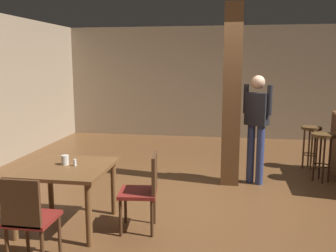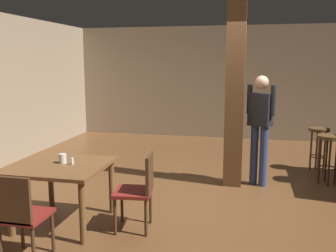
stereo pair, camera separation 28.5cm
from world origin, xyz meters
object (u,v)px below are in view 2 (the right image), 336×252
at_px(napkin_cup, 63,158).
at_px(chair_south, 21,213).
at_px(salt_shaker, 72,161).
at_px(dining_table, 64,174).
at_px(chair_east, 140,187).
at_px(bar_stool_near, 329,147).
at_px(bar_stool_mid, 318,139).
at_px(standing_person, 260,122).

bearing_deg(napkin_cup, chair_south, -86.10).
bearing_deg(salt_shaker, dining_table, -159.15).
relative_size(chair_east, bar_stool_near, 1.12).
xyz_separation_m(bar_stool_near, bar_stool_mid, (-0.03, 0.75, -0.02)).
xyz_separation_m(chair_south, salt_shaker, (0.07, 0.94, 0.27)).
height_order(bar_stool_near, bar_stool_mid, bar_stool_near).
height_order(dining_table, napkin_cup, napkin_cup).
height_order(standing_person, bar_stool_mid, standing_person).
bearing_deg(chair_east, bar_stool_near, 42.26).
bearing_deg(standing_person, bar_stool_near, 14.34).
bearing_deg(standing_person, chair_south, -127.94).
distance_m(napkin_cup, salt_shaker, 0.14).
xyz_separation_m(chair_south, bar_stool_mid, (3.29, 3.91, 0.07)).
height_order(dining_table, bar_stool_near, bar_stool_near).
distance_m(dining_table, chair_east, 0.93).
bearing_deg(dining_table, napkin_cup, 120.97).
relative_size(dining_table, napkin_cup, 8.77).
height_order(chair_east, standing_person, standing_person).
bearing_deg(dining_table, bar_stool_mid, 42.12).
distance_m(napkin_cup, standing_person, 3.01).
relative_size(napkin_cup, salt_shaker, 1.44).
xyz_separation_m(chair_south, chair_east, (0.89, 0.95, 0.00)).
distance_m(chair_south, bar_stool_mid, 5.11).
xyz_separation_m(chair_east, bar_stool_near, (2.43, 2.21, 0.09)).
distance_m(salt_shaker, bar_stool_mid, 4.38).
bearing_deg(bar_stool_near, dining_table, -146.07).
xyz_separation_m(dining_table, napkin_cup, (-0.04, 0.06, 0.17)).
bearing_deg(standing_person, dining_table, -139.01).
bearing_deg(dining_table, salt_shaker, 20.85).
bearing_deg(bar_stool_mid, napkin_cup, -138.78).
xyz_separation_m(napkin_cup, standing_person, (2.32, 1.92, 0.21)).
height_order(chair_south, bar_stool_near, chair_south).
height_order(salt_shaker, bar_stool_mid, salt_shaker).
distance_m(salt_shaker, bar_stool_near, 3.94).
bearing_deg(bar_stool_near, standing_person, -165.66).
distance_m(dining_table, salt_shaker, 0.18).
xyz_separation_m(chair_east, salt_shaker, (-0.82, -0.01, 0.27)).
relative_size(napkin_cup, bar_stool_near, 0.14).
xyz_separation_m(chair_south, standing_person, (2.25, 2.89, 0.50)).
height_order(dining_table, chair_east, chair_east).
height_order(chair_east, salt_shaker, chair_east).
distance_m(standing_person, bar_stool_near, 1.18).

